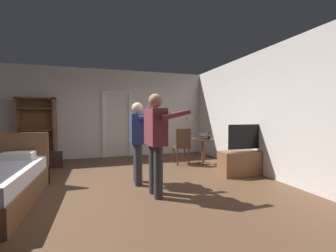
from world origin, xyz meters
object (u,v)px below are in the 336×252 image
tv_flatscreen (246,160)px  wooden_chair (182,145)px  suitcase_dark (53,160)px  laptop (203,137)px  bottle_on_table (209,135)px  side_table (203,147)px  person_blue_shirt (156,136)px  bookshelf (37,127)px  person_striped_shirt (138,137)px

tv_flatscreen → wooden_chair: size_ratio=1.29×
tv_flatscreen → suitcase_dark: bearing=153.9°
laptop → bottle_on_table: bearing=-12.8°
laptop → tv_flatscreen: bearing=-69.8°
side_table → bottle_on_table: bottle_on_table is taller
tv_flatscreen → side_table: size_ratio=1.82×
wooden_chair → suitcase_dark: wooden_chair is taller
wooden_chair → person_blue_shirt: bearing=-121.5°
bookshelf → person_striped_shirt: (2.44, -2.85, -0.07)m
person_blue_shirt → laptop: bearing=46.2°
side_table → person_striped_shirt: bearing=-149.2°
laptop → suitcase_dark: (-3.89, 0.88, -0.56)m
tv_flatscreen → person_blue_shirt: 2.47m
side_table → wooden_chair: (-0.58, 0.11, 0.08)m
bookshelf → tv_flatscreen: bookshelf is taller
tv_flatscreen → side_table: (-0.44, 1.29, 0.14)m
bookshelf → suitcase_dark: size_ratio=4.17×
tv_flatscreen → person_blue_shirt: size_ratio=0.75×
bookshelf → tv_flatscreen: size_ratio=1.45×
laptop → bookshelf: bearing=159.2°
side_table → wooden_chair: size_ratio=0.71×
bottle_on_table → laptop: bearing=167.2°
bottle_on_table → bookshelf: bearing=159.5°
laptop → bottle_on_table: (0.16, -0.04, 0.06)m
person_blue_shirt → bottle_on_table: bearing=43.2°
suitcase_dark → bottle_on_table: bearing=-20.8°
tv_flatscreen → person_blue_shirt: bearing=-164.0°
side_table → laptop: 0.29m
bookshelf → bottle_on_table: (4.60, -1.73, -0.19)m
bookshelf → side_table: (4.46, -1.65, -0.53)m
tv_flatscreen → person_striped_shirt: bearing=178.1°
person_blue_shirt → suitcase_dark: size_ratio=3.83×
side_table → laptop: laptop is taller
bottle_on_table → suitcase_dark: (-4.05, 0.92, -0.62)m
laptop → person_blue_shirt: size_ratio=0.21×
bookshelf → laptop: 4.76m
bookshelf → person_blue_shirt: 4.44m
tv_flatscreen → bottle_on_table: size_ratio=4.99×
side_table → suitcase_dark: size_ratio=1.57×
wooden_chair → person_blue_shirt: person_blue_shirt is taller
wooden_chair → suitcase_dark: bearing=167.7°
person_blue_shirt → bookshelf: bearing=126.1°
bottle_on_table → person_striped_shirt: (-2.17, -1.13, 0.12)m
person_striped_shirt → bookshelf: bearing=130.5°
person_blue_shirt → suitcase_dark: 3.56m
bottle_on_table → tv_flatscreen: bearing=-76.3°
person_striped_shirt → person_blue_shirt: bearing=-76.3°
person_blue_shirt → person_striped_shirt: bearing=103.7°
side_table → bottle_on_table: (0.14, -0.08, 0.34)m
bookshelf → person_blue_shirt: bookshelf is taller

